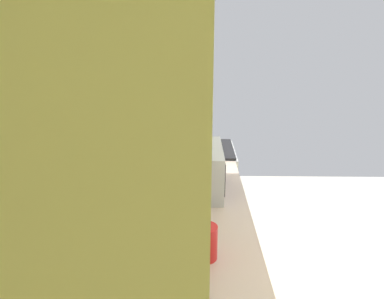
# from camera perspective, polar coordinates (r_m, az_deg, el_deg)

# --- Properties ---
(wall_back) EXTENTS (3.84, 0.12, 2.85)m
(wall_back) POSITION_cam_1_polar(r_m,az_deg,el_deg) (1.70, -11.19, 3.25)
(wall_back) COLOR beige
(wall_back) RESTS_ON ground_plane
(upper_cabinets) EXTENTS (2.02, 0.31, 0.72)m
(upper_cabinets) POSITION_cam_1_polar(r_m,az_deg,el_deg) (1.24, -5.91, 16.53)
(upper_cabinets) COLOR #D8CF68
(oven_range) EXTENTS (0.61, 0.64, 1.06)m
(oven_range) POSITION_cam_1_polar(r_m,az_deg,el_deg) (3.31, 1.18, -7.08)
(oven_range) COLOR #B7BABF
(oven_range) RESTS_ON ground_plane
(microwave) EXTENTS (0.52, 0.37, 0.29)m
(microwave) POSITION_cam_1_polar(r_m,az_deg,el_deg) (2.30, 0.38, -3.09)
(microwave) COLOR #B7BABF
(microwave) RESTS_ON counter_run
(kettle) EXTENTS (0.15, 0.11, 0.18)m
(kettle) POSITION_cam_1_polar(r_m,az_deg,el_deg) (1.64, 2.09, -14.59)
(kettle) COLOR red
(kettle) RESTS_ON counter_run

